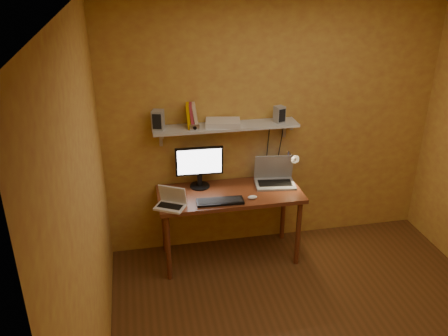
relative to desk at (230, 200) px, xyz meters
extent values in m
cube|color=silver|center=(0.51, -1.28, 1.95)|extent=(3.40, 3.20, 0.02)
cube|color=gold|center=(0.51, 0.33, 0.64)|extent=(3.40, 0.02, 2.60)
cube|color=gold|center=(-1.20, -1.28, 0.64)|extent=(0.02, 3.20, 2.60)
cube|color=maroon|center=(0.00, 0.00, 0.07)|extent=(1.40, 0.60, 0.04)
cylinder|color=maroon|center=(-0.64, -0.24, -0.31)|extent=(0.05, 0.05, 0.71)
cylinder|color=maroon|center=(0.64, -0.24, -0.31)|extent=(0.05, 0.05, 0.71)
cylinder|color=maroon|center=(-0.64, 0.24, -0.31)|extent=(0.05, 0.05, 0.71)
cylinder|color=maroon|center=(0.64, 0.24, -0.31)|extent=(0.05, 0.05, 0.71)
cube|color=silver|center=(0.00, 0.19, 0.70)|extent=(1.40, 0.25, 0.02)
cube|color=silver|center=(-0.62, 0.30, 0.60)|extent=(0.03, 0.03, 0.18)
cube|color=silver|center=(0.62, 0.30, 0.60)|extent=(0.03, 0.03, 0.18)
cylinder|color=black|center=(-0.27, 0.18, 0.09)|extent=(0.20, 0.20, 0.01)
cube|color=black|center=(-0.27, 0.18, 0.17)|extent=(0.05, 0.04, 0.14)
cube|color=black|center=(-0.27, 0.18, 0.36)|extent=(0.47, 0.04, 0.29)
cube|color=white|center=(-0.27, 0.17, 0.36)|extent=(0.43, 0.02, 0.25)
cube|color=#96999E|center=(0.48, 0.07, 0.10)|extent=(0.42, 0.32, 0.02)
cube|color=black|center=(0.48, 0.07, 0.11)|extent=(0.35, 0.19, 0.00)
cube|color=#96999E|center=(0.49, 0.18, 0.24)|extent=(0.40, 0.13, 0.27)
cube|color=#111936|center=(0.49, 0.18, 0.24)|extent=(0.35, 0.10, 0.23)
cube|color=white|center=(-0.60, -0.19, 0.10)|extent=(0.32, 0.28, 0.02)
cube|color=black|center=(-0.60, -0.19, 0.11)|extent=(0.24, 0.19, 0.00)
cube|color=white|center=(-0.57, -0.14, 0.19)|extent=(0.26, 0.18, 0.18)
cube|color=black|center=(-0.57, -0.14, 0.19)|extent=(0.22, 0.15, 0.15)
cube|color=black|center=(-0.13, -0.18, 0.10)|extent=(0.44, 0.17, 0.02)
ellipsoid|color=white|center=(0.18, -0.17, 0.10)|extent=(0.09, 0.06, 0.03)
cube|color=silver|center=(0.66, 0.24, 0.08)|extent=(0.05, 0.06, 0.08)
cylinder|color=silver|center=(0.66, 0.24, 0.23)|extent=(0.02, 0.02, 0.28)
cylinder|color=silver|center=(0.66, 0.16, 0.37)|extent=(0.01, 0.16, 0.01)
cone|color=silver|center=(0.66, 0.08, 0.37)|extent=(0.09, 0.09, 0.09)
sphere|color=#FFE0A5|center=(0.66, 0.06, 0.37)|extent=(0.04, 0.04, 0.04)
cube|color=#96999E|center=(-0.64, 0.20, 0.80)|extent=(0.13, 0.13, 0.18)
cube|color=#96999E|center=(0.52, 0.18, 0.79)|extent=(0.11, 0.11, 0.16)
cube|color=#E0A500|center=(-0.36, 0.20, 0.82)|extent=(0.06, 0.16, 0.23)
cube|color=#AE3142|center=(-0.32, 0.20, 0.82)|extent=(0.07, 0.16, 0.23)
cube|color=beige|center=(-0.29, 0.20, 0.82)|extent=(0.08, 0.16, 0.23)
cube|color=silver|center=(-0.31, 0.12, 0.74)|extent=(0.09, 0.03, 0.05)
cylinder|color=black|center=(-0.31, 0.10, 0.74)|extent=(0.03, 0.02, 0.03)
cube|color=white|center=(-0.03, 0.19, 0.74)|extent=(0.36, 0.27, 0.05)
camera|label=1|loc=(-0.85, -4.00, 2.22)|focal=38.00mm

